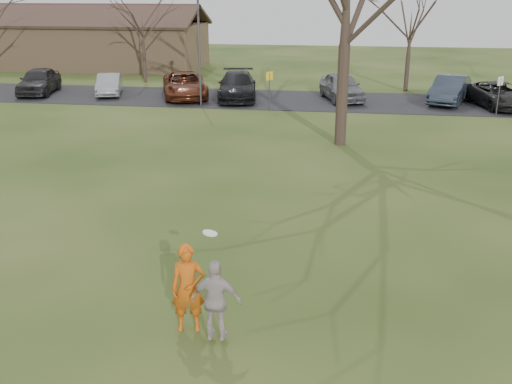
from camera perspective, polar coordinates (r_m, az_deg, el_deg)
ground at (r=12.07m, az=-2.94°, el=-13.04°), size 120.00×120.00×0.00m
parking_strip at (r=35.63m, az=5.15°, el=8.83°), size 62.00×6.50×0.04m
player_defender at (r=11.65m, az=-6.60°, el=-9.26°), size 0.74×0.57×1.82m
car_0 at (r=39.96m, az=-20.31°, el=10.07°), size 2.84×5.02×1.61m
car_1 at (r=38.30m, az=-14.04°, el=10.09°), size 2.48×4.16×1.30m
car_2 at (r=36.47m, az=-6.91°, el=10.25°), size 4.12×5.97×1.52m
car_3 at (r=35.74m, az=-1.83°, el=10.24°), size 3.02×5.71×1.58m
car_4 at (r=35.79m, az=8.29°, el=10.08°), size 3.12×5.02×1.59m
car_5 at (r=36.21m, az=18.27°, el=9.40°), size 3.11×5.00×1.55m
car_6 at (r=35.93m, az=22.47°, el=8.69°), size 3.32×5.31×1.37m
catching_play at (r=11.17m, az=-3.87°, el=-10.45°), size 0.96×0.41×2.26m
building at (r=53.03m, az=-16.52°, el=13.65°), size 20.60×8.50×5.14m
lamp_post at (r=33.57m, az=-5.57°, el=14.98°), size 0.34×0.34×6.27m
sign_yellow at (r=32.63m, az=1.31°, el=10.48°), size 0.35×0.35×2.08m
sign_white at (r=33.31m, az=22.53°, el=9.22°), size 0.35×0.35×2.08m
small_tree_row at (r=40.18m, az=12.30°, el=15.24°), size 55.00×5.90×8.50m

